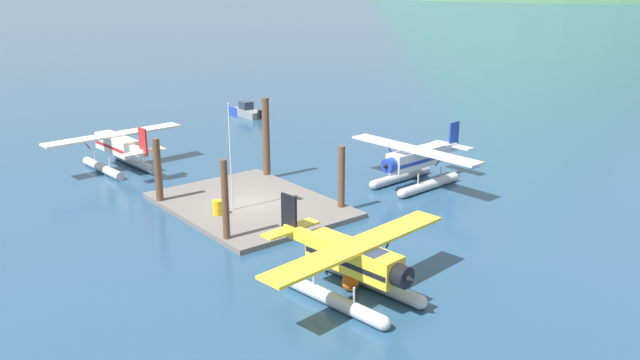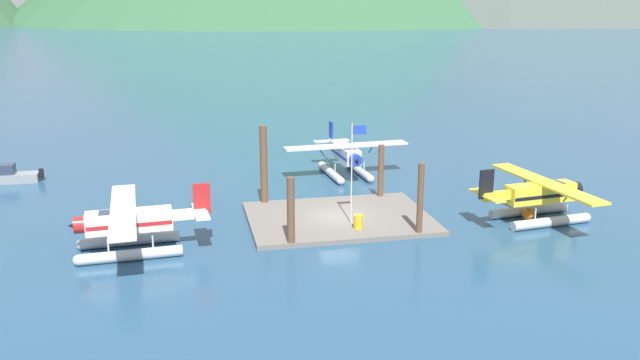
% 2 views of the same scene
% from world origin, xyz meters
% --- Properties ---
extents(ground_plane, '(1200.00, 1200.00, 0.00)m').
position_xyz_m(ground_plane, '(0.00, 0.00, 0.00)').
color(ground_plane, navy).
extents(dock_platform, '(11.95, 8.89, 0.30)m').
position_xyz_m(dock_platform, '(0.00, 0.00, 0.15)').
color(dock_platform, '#66605B').
rests_on(dock_platform, ground).
extents(piling_near_left, '(0.46, 0.46, 4.28)m').
position_xyz_m(piling_near_left, '(-3.91, -4.18, 2.14)').
color(piling_near_left, brown).
rests_on(piling_near_left, ground).
extents(piling_near_right, '(0.38, 0.38, 4.68)m').
position_xyz_m(piling_near_right, '(4.10, -4.09, 2.34)').
color(piling_near_right, brown).
rests_on(piling_near_right, ground).
extents(piling_far_left, '(0.51, 0.51, 5.79)m').
position_xyz_m(piling_far_left, '(-4.42, 4.24, 2.89)').
color(piling_far_left, brown).
rests_on(piling_far_left, ground).
extents(piling_far_right, '(0.42, 0.42, 4.11)m').
position_xyz_m(piling_far_right, '(4.08, 3.96, 2.05)').
color(piling_far_right, brown).
rests_on(piling_far_right, ground).
extents(flagpole, '(0.95, 0.10, 6.51)m').
position_xyz_m(flagpole, '(0.55, -1.52, 4.32)').
color(flagpole, silver).
rests_on(flagpole, dock_platform).
extents(fuel_drum, '(0.62, 0.62, 0.88)m').
position_xyz_m(fuel_drum, '(0.61, -2.65, 0.74)').
color(fuel_drum, gold).
rests_on(fuel_drum, dock_platform).
extents(mooring_buoy, '(0.79, 0.79, 0.79)m').
position_xyz_m(mooring_buoy, '(12.35, -2.49, 0.40)').
color(mooring_buoy, orange).
rests_on(mooring_buoy, ground).
extents(seaplane_silver_bow_right, '(10.47, 7.97, 3.84)m').
position_xyz_m(seaplane_silver_bow_right, '(3.27, 11.27, 1.58)').
color(seaplane_silver_bow_right, '#B7BABF').
rests_on(seaplane_silver_bow_right, ground).
extents(seaplane_cream_port_aft, '(7.97, 10.47, 3.84)m').
position_xyz_m(seaplane_cream_port_aft, '(-13.14, -3.15, 1.58)').
color(seaplane_cream_port_aft, '#B7BABF').
rests_on(seaplane_cream_port_aft, ground).
extents(seaplane_yellow_stbd_aft, '(7.95, 10.49, 3.84)m').
position_xyz_m(seaplane_yellow_stbd_aft, '(12.95, -2.84, 1.58)').
color(seaplane_yellow_stbd_aft, '#B7BABF').
rests_on(seaplane_yellow_stbd_aft, ground).
extents(boat_grey_open_west, '(4.89, 1.54, 1.50)m').
position_xyz_m(boat_grey_open_west, '(-23.71, 14.79, 0.49)').
color(boat_grey_open_west, gray).
rests_on(boat_grey_open_west, ground).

